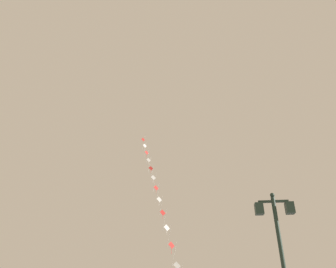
# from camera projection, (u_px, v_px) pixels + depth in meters

# --- Properties ---
(twin_lantern_lamp_post) EXTENTS (1.32, 0.28, 5.03)m
(twin_lantern_lamp_post) POSITION_uv_depth(u_px,v_px,m) (279.00, 238.00, 10.68)
(twin_lantern_lamp_post) COLOR #1E2D23
(twin_lantern_lamp_post) RESTS_ON ground_plane
(kite_train) EXTENTS (6.30, 15.40, 19.66)m
(kite_train) POSITION_uv_depth(u_px,v_px,m) (157.00, 193.00, 28.07)
(kite_train) COLOR brown
(kite_train) RESTS_ON ground_plane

